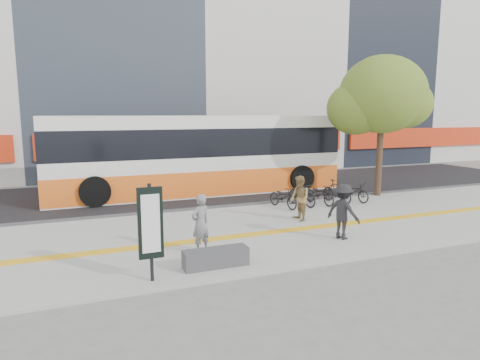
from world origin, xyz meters
name	(u,v)px	position (x,y,z in m)	size (l,w,h in m)	color
ground	(287,244)	(0.00, 0.00, 0.00)	(120.00, 120.00, 0.00)	slate
sidewalk	(265,229)	(0.00, 1.50, 0.04)	(40.00, 7.00, 0.08)	gray
tactile_strip	(272,232)	(0.00, 1.00, 0.09)	(40.00, 0.45, 0.01)	gold
street	(199,191)	(0.00, 9.00, 0.03)	(40.00, 8.00, 0.06)	black
curb	(228,207)	(0.00, 5.00, 0.07)	(40.00, 0.25, 0.14)	#333335
bench	(216,258)	(-2.60, -1.20, 0.30)	(1.60, 0.45, 0.45)	#333335
signboard	(150,225)	(-4.20, -1.51, 1.37)	(0.55, 0.10, 2.20)	black
street_tree	(380,97)	(7.18, 4.82, 4.51)	(4.40, 3.80, 6.31)	#322117
bus	(198,157)	(-0.16, 8.50, 1.76)	(13.58, 3.22, 3.61)	white
bicycle_row	(320,194)	(3.66, 4.00, 0.53)	(4.26, 1.71, 0.95)	black
seated_woman	(200,224)	(-2.63, -0.05, 0.88)	(0.58, 0.38, 1.59)	black
pedestrian_tan	(300,198)	(1.55, 1.98, 0.87)	(0.76, 0.60, 1.57)	olive
pedestrian_dark	(343,211)	(1.66, -0.38, 0.91)	(1.07, 0.61, 1.65)	black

